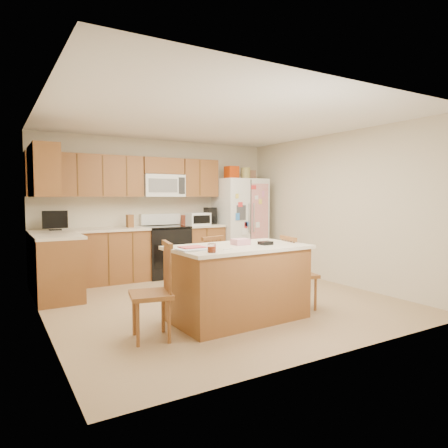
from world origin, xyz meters
TOP-DOWN VIEW (x-y plane):
  - ground at (0.00, 0.00)m, footprint 4.50×4.50m
  - room_shell at (0.00, 0.00)m, footprint 4.60×4.60m
  - cabinetry at (-0.98, 1.79)m, footprint 3.36×1.56m
  - stove at (0.00, 1.94)m, footprint 0.76×0.65m
  - refrigerator at (1.57, 1.87)m, footprint 0.90×0.79m
  - island at (-0.24, -0.88)m, footprint 1.65×1.01m
  - windsor_chair_left at (-1.33, -1.00)m, footprint 0.49×0.50m
  - windsor_chair_back at (-0.26, -0.11)m, footprint 0.49×0.48m
  - windsor_chair_right at (0.67, -0.89)m, footprint 0.46×0.47m

SIDE VIEW (x-z plane):
  - ground at x=0.00m, z-range 0.00..0.00m
  - windsor_chair_back at x=-0.26m, z-range -0.03..0.91m
  - island at x=-0.24m, z-range -0.04..0.93m
  - windsor_chair_right at x=0.67m, z-range -0.03..0.92m
  - windsor_chair_left at x=-1.33m, z-range -0.03..0.97m
  - stove at x=0.00m, z-range -0.09..1.04m
  - cabinetry at x=-0.98m, z-range -0.16..1.99m
  - refrigerator at x=1.57m, z-range -0.10..1.94m
  - room_shell at x=0.00m, z-range 0.18..2.70m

